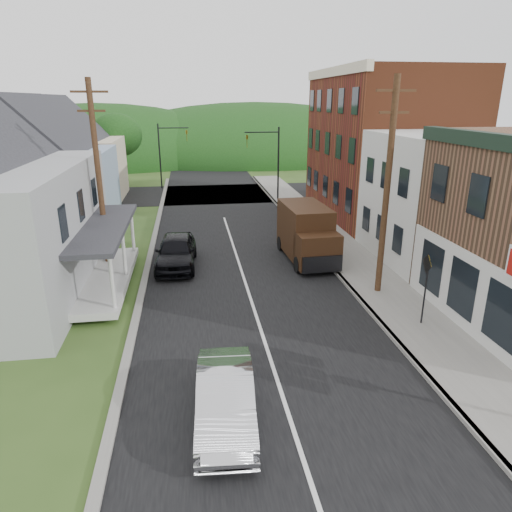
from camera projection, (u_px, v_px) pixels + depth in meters
name	position (u px, v px, depth m)	size (l,w,h in m)	color
ground	(265.00, 342.00, 16.01)	(120.00, 120.00, 0.00)	#2D4719
road	(235.00, 253.00, 25.37)	(9.00, 90.00, 0.02)	black
cross_road	(216.00, 194.00, 41.28)	(60.00, 9.00, 0.02)	black
sidewalk_right	(349.00, 258.00, 24.28)	(2.80, 55.00, 0.15)	slate
curb_right	(325.00, 259.00, 24.09)	(0.20, 55.00, 0.15)	slate
curb_left	(147.00, 268.00, 22.84)	(0.30, 55.00, 0.12)	slate
storefront_white	(457.00, 198.00, 23.52)	(8.00, 7.00, 6.50)	silver
storefront_red	(385.00, 146.00, 31.84)	(8.00, 12.00, 10.00)	brown
house_blue	(53.00, 172.00, 29.21)	(7.14, 8.16, 7.28)	#7C93A9
house_cream	(76.00, 156.00, 37.57)	(7.14, 8.16, 7.28)	beige
utility_pole_right	(387.00, 188.00, 18.54)	(1.60, 0.26, 9.00)	#472D19
utility_pole_left	(99.00, 177.00, 21.09)	(1.60, 0.26, 9.00)	#472D19
traffic_signal_right	(270.00, 155.00, 37.37)	(2.87, 0.20, 6.00)	black
traffic_signal_left	(167.00, 148.00, 42.75)	(2.87, 0.20, 6.00)	black
tree_left_d	(116.00, 135.00, 43.14)	(4.80, 4.80, 6.94)	#382616
forested_ridge	(204.00, 157.00, 67.48)	(90.00, 30.00, 16.00)	black
silver_sedan	(225.00, 399.00, 11.85)	(1.47, 4.23, 1.39)	silver
dark_sedan	(176.00, 251.00, 23.01)	(1.92, 4.78, 1.63)	black
delivery_van	(307.00, 234.00, 23.79)	(2.32, 5.21, 2.86)	black
warning_sign	(426.00, 279.00, 16.50)	(0.14, 0.76, 2.74)	black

